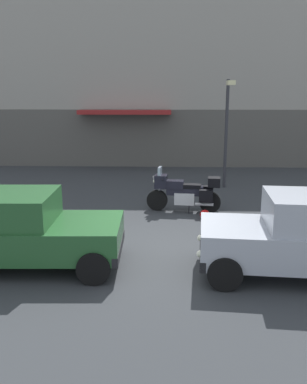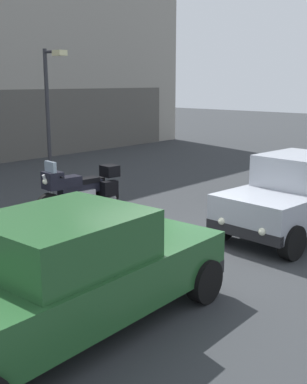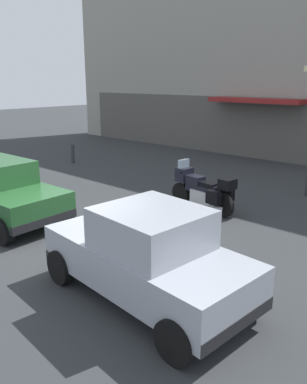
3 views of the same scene
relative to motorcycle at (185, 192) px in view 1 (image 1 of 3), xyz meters
The scene contains 7 objects.
ground_plane 3.60m from the motorcycle, 104.34° to the right, with size 80.00×80.00×0.00m, color #2D3033.
building_facade_rear 10.42m from the motorcycle, 95.42° to the left, with size 28.67×3.40×10.70m.
motorcycle is the anchor object (origin of this frame).
helmet 1.07m from the motorcycle, 55.53° to the right, with size 0.28×0.28×0.28m, color #990C0C.
car_hatchback_near 4.96m from the motorcycle, 65.41° to the right, with size 3.97×2.07×1.64m.
car_sedan_far 5.65m from the motorcycle, 131.56° to the right, with size 4.63×2.05×1.56m.
streetlamp_curbside 4.13m from the motorcycle, 63.10° to the left, with size 0.28×0.94×4.05m.
Camera 1 is at (0.33, -8.61, 3.46)m, focal length 38.08 mm.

